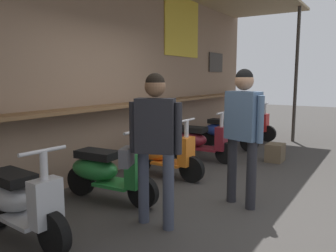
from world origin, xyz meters
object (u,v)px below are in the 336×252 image
scooter_maroon (198,140)px  merchandise_crate (275,153)px  scooter_orange (160,153)px  scooter_blue (225,131)px  scooter_green (105,171)px  shopper_with_handbag (154,135)px  scooter_red (246,124)px  shopper_passing (243,122)px  scooter_silver (18,200)px

scooter_maroon → merchandise_crate: 1.50m
scooter_orange → scooter_blue: size_ratio=1.00×
scooter_green → shopper_with_handbag: bearing=-20.7°
scooter_orange → scooter_green: bearing=-89.4°
scooter_green → scooter_orange: 1.29m
scooter_blue → merchandise_crate: bearing=-22.3°
scooter_blue → scooter_red: size_ratio=1.00×
scooter_orange → scooter_maroon: 1.29m
merchandise_crate → shopper_passing: bearing=-174.2°
shopper_with_handbag → shopper_passing: (1.07, -0.58, 0.06)m
scooter_orange → scooter_maroon: size_ratio=1.00×
scooter_maroon → shopper_passing: 2.46m
scooter_blue → scooter_silver: bearing=-86.1°
scooter_silver → scooter_green: 1.24m
shopper_with_handbag → scooter_blue: bearing=171.2°
scooter_orange → shopper_with_handbag: 1.95m
scooter_green → merchandise_crate: size_ratio=3.70×
scooter_silver → scooter_orange: size_ratio=1.00×
scooter_silver → scooter_green: bearing=94.5°
scooter_maroon → scooter_blue: 1.36m
shopper_with_handbag → scooter_orange: bearing=-170.0°
scooter_orange → scooter_blue: 2.64m
shopper_passing → scooter_maroon: bearing=58.5°
shopper_with_handbag → scooter_green: bearing=-128.0°
shopper_passing → merchandise_crate: 2.67m
scooter_maroon → merchandise_crate: size_ratio=3.70×
scooter_orange → scooter_silver: bearing=-89.4°
scooter_orange → shopper_with_handbag: (-1.58, -0.98, 0.61)m
scooter_green → shopper_passing: (0.79, -1.55, 0.66)m
scooter_silver → merchandise_crate: bearing=78.5°
scooter_silver → scooter_red: bearing=94.5°
scooter_silver → scooter_red: size_ratio=1.00×
scooter_blue → shopper_passing: shopper_passing is taller
scooter_maroon → shopper_with_handbag: bearing=-74.4°
scooter_silver → scooter_maroon: size_ratio=1.00×
shopper_with_handbag → shopper_passing: shopper_passing is taller
scooter_orange → scooter_blue: (2.64, -0.00, 0.00)m
scooter_maroon → shopper_with_handbag: shopper_with_handbag is taller
scooter_green → scooter_red: size_ratio=1.00×
scooter_maroon → scooter_green: bearing=-93.3°
scooter_green → scooter_blue: (3.94, 0.00, 0.00)m
scooter_blue → merchandise_crate: (-0.64, -1.30, -0.22)m
shopper_passing → scooter_orange: bearing=89.6°
scooter_red → scooter_silver: bearing=-89.3°
scooter_maroon → shopper_with_handbag: 3.09m
scooter_maroon → merchandise_crate: bearing=25.6°
shopper_with_handbag → merchandise_crate: 3.69m
shopper_with_handbag → scooter_maroon: bearing=177.0°
scooter_green → scooter_red: same height
scooter_green → scooter_blue: same height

